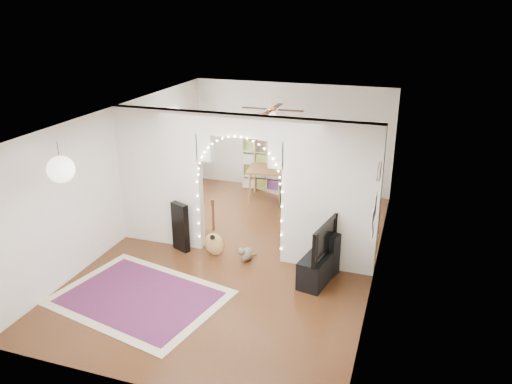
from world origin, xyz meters
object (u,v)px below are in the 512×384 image
(media_console, at_px, (318,267))
(dining_table, at_px, (273,172))
(floor_speaker, at_px, (329,254))
(dining_chair_right, at_px, (295,195))
(bookcase, at_px, (268,164))
(dining_chair_left, at_px, (297,200))
(acoustic_guitar, at_px, (214,235))

(media_console, distance_m, dining_table, 3.95)
(floor_speaker, height_order, dining_chair_right, floor_speaker)
(media_console, height_order, bookcase, bookcase)
(dining_chair_left, distance_m, dining_chair_right, 0.32)
(media_console, height_order, dining_table, dining_table)
(floor_speaker, relative_size, dining_chair_left, 1.33)
(bookcase, bearing_deg, floor_speaker, -38.08)
(floor_speaker, distance_m, dining_table, 3.77)
(floor_speaker, distance_m, media_console, 0.33)
(acoustic_guitar, distance_m, dining_chair_left, 2.76)
(floor_speaker, height_order, dining_chair_left, floor_speaker)
(dining_chair_left, bearing_deg, acoustic_guitar, -108.00)
(dining_chair_left, bearing_deg, dining_table, 142.70)
(bookcase, relative_size, dining_chair_right, 2.19)
(dining_table, height_order, dining_chair_left, dining_table)
(acoustic_guitar, xyz_separation_m, dining_chair_left, (0.97, 2.58, -0.16))
(acoustic_guitar, xyz_separation_m, floor_speaker, (2.19, -0.00, -0.04))
(floor_speaker, height_order, dining_table, floor_speaker)
(acoustic_guitar, bearing_deg, dining_table, 69.79)
(media_console, relative_size, dining_chair_right, 1.63)
(floor_speaker, xyz_separation_m, bookcase, (-2.26, 3.75, 0.29))
(media_console, bearing_deg, dining_chair_right, 122.01)
(dining_chair_left, bearing_deg, media_console, -66.49)
(acoustic_guitar, xyz_separation_m, dining_chair_right, (0.86, 2.88, -0.14))
(dining_table, bearing_deg, bookcase, 110.24)
(acoustic_guitar, distance_m, floor_speaker, 2.19)
(media_console, bearing_deg, bookcase, 128.97)
(media_console, relative_size, bookcase, 0.74)
(floor_speaker, height_order, media_console, floor_speaker)
(dining_chair_right, bearing_deg, media_console, -64.43)
(acoustic_guitar, bearing_deg, floor_speaker, -16.24)
(floor_speaker, xyz_separation_m, dining_table, (-1.96, 3.20, 0.30))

